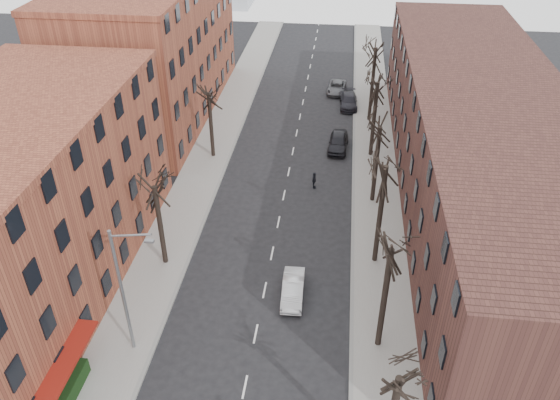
% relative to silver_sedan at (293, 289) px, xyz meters
% --- Properties ---
extents(sidewalk_left, '(4.00, 90.00, 0.15)m').
position_rel_silver_sedan_xyz_m(sidewalk_left, '(-9.99, 19.39, -0.59)').
color(sidewalk_left, gray).
rests_on(sidewalk_left, ground).
extents(sidewalk_right, '(4.00, 90.00, 0.15)m').
position_rel_silver_sedan_xyz_m(sidewalk_right, '(6.01, 19.39, -0.59)').
color(sidewalk_right, gray).
rests_on(sidewalk_right, ground).
extents(building_left_near, '(12.00, 26.00, 12.00)m').
position_rel_silver_sedan_xyz_m(building_left_near, '(-17.99, -0.61, 5.33)').
color(building_left_near, brown).
rests_on(building_left_near, ground).
extents(building_left_far, '(12.00, 28.00, 14.00)m').
position_rel_silver_sedan_xyz_m(building_left_far, '(-17.99, 28.39, 6.33)').
color(building_left_far, brown).
rests_on(building_left_far, ground).
extents(building_right, '(12.00, 50.00, 10.00)m').
position_rel_silver_sedan_xyz_m(building_right, '(14.01, 14.39, 4.33)').
color(building_right, '#472721').
rests_on(building_right, ground).
extents(awning_left, '(1.20, 7.00, 0.15)m').
position_rel_silver_sedan_xyz_m(awning_left, '(-11.39, -9.61, -0.67)').
color(awning_left, maroon).
rests_on(awning_left, ground).
extents(tree_right_b, '(5.20, 5.20, 10.80)m').
position_rel_silver_sedan_xyz_m(tree_right_b, '(5.61, -3.61, -0.67)').
color(tree_right_b, black).
rests_on(tree_right_b, ground).
extents(tree_right_c, '(5.20, 5.20, 11.60)m').
position_rel_silver_sedan_xyz_m(tree_right_c, '(5.61, 4.39, -0.67)').
color(tree_right_c, black).
rests_on(tree_right_c, ground).
extents(tree_right_d, '(5.20, 5.20, 10.00)m').
position_rel_silver_sedan_xyz_m(tree_right_d, '(5.61, 12.39, -0.67)').
color(tree_right_d, black).
rests_on(tree_right_d, ground).
extents(tree_right_e, '(5.20, 5.20, 10.80)m').
position_rel_silver_sedan_xyz_m(tree_right_e, '(5.61, 20.39, -0.67)').
color(tree_right_e, black).
rests_on(tree_right_e, ground).
extents(tree_right_f, '(5.20, 5.20, 11.60)m').
position_rel_silver_sedan_xyz_m(tree_right_f, '(5.61, 28.39, -0.67)').
color(tree_right_f, black).
rests_on(tree_right_f, ground).
extents(tree_left_a, '(5.20, 5.20, 9.50)m').
position_rel_silver_sedan_xyz_m(tree_left_a, '(-9.59, 2.39, -0.67)').
color(tree_left_a, black).
rests_on(tree_left_a, ground).
extents(tree_left_b, '(5.20, 5.20, 9.50)m').
position_rel_silver_sedan_xyz_m(tree_left_b, '(-9.59, 18.39, -0.67)').
color(tree_left_b, black).
rests_on(tree_left_b, ground).
extents(streetlight, '(2.45, 0.22, 9.03)m').
position_rel_silver_sedan_xyz_m(streetlight, '(-9.02, -5.61, 4.35)').
color(streetlight, slate).
rests_on(streetlight, ground).
extents(silver_sedan, '(1.53, 4.09, 1.33)m').
position_rel_silver_sedan_xyz_m(silver_sedan, '(0.00, 0.00, 0.00)').
color(silver_sedan, silver).
rests_on(silver_sedan, ground).
extents(parked_car_near, '(2.08, 4.67, 1.56)m').
position_rel_silver_sedan_xyz_m(parked_car_near, '(2.40, 21.36, 0.11)').
color(parked_car_near, black).
rests_on(parked_car_near, ground).
extents(parked_car_mid, '(2.09, 4.82, 1.38)m').
position_rel_silver_sedan_xyz_m(parked_car_mid, '(3.31, 31.74, 0.02)').
color(parked_car_mid, black).
rests_on(parked_car_mid, ground).
extents(parked_car_far, '(2.45, 4.62, 1.24)m').
position_rel_silver_sedan_xyz_m(parked_car_far, '(1.81, 35.83, -0.05)').
color(parked_car_far, '#525459').
rests_on(parked_car_far, ground).
extents(pedestrian_crossing, '(0.50, 0.95, 1.55)m').
position_rel_silver_sedan_xyz_m(pedestrian_crossing, '(0.51, 13.89, 0.11)').
color(pedestrian_crossing, black).
rests_on(pedestrian_crossing, ground).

